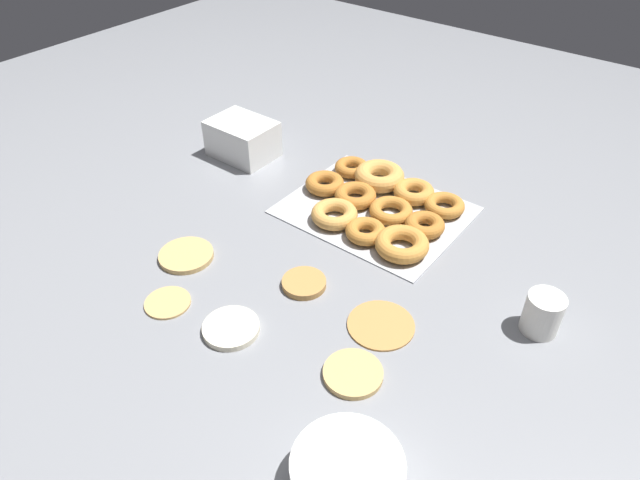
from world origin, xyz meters
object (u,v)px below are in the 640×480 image
Objects in this scene: pancake_0 at (304,283)px; pancake_4 at (353,373)px; donut_tray at (378,203)px; batter_bowl at (347,474)px; pancake_2 at (167,302)px; paper_cup at (543,314)px; pancake_1 at (231,328)px; container_stack at (243,139)px; pancake_5 at (381,324)px; pancake_3 at (186,255)px.

pancake_4 is (-0.19, 0.12, -0.00)m from pancake_0.
donut_tray is at bearing -85.17° from pancake_0.
batter_bowl is (-0.10, 0.16, 0.02)m from pancake_4.
pancake_0 reaches higher than pancake_2.
paper_cup is at bearing -147.59° from pancake_2.
pancake_1 is 0.61m from container_stack.
container_stack is at bearing -33.65° from pancake_0.
pancake_1 is at bearing 40.11° from pancake_5.
container_stack is at bearing -61.00° from pancake_2.
batter_bowl is at bearing 169.98° from pancake_2.
batter_bowl is at bearing 160.28° from pancake_3.
pancake_5 is (-0.41, -0.08, -0.00)m from pancake_3.
pancake_2 is 0.55m from container_stack.
pancake_1 is 0.91× the size of pancake_3.
paper_cup is (-0.39, -0.16, 0.03)m from pancake_0.
batter_bowl is 0.45m from paper_cup.
container_stack is (0.26, -0.48, 0.04)m from pancake_2.
pancake_4 is 1.30× the size of paper_cup.
pancake_2 is (0.14, 0.02, -0.00)m from pancake_1.
pancake_5 is 1.59× the size of paper_cup.
batter_bowl is (-0.29, 0.27, 0.02)m from pancake_0.
pancake_1 is 0.26m from pancake_5.
container_stack is (0.19, -0.37, 0.04)m from pancake_3.
paper_cup reaches higher than pancake_2.
pancake_1 is (0.03, 0.17, -0.00)m from pancake_0.
pancake_3 is 0.43m from donut_tray.
container_stack is at bearing 0.82° from donut_tray.
pancake_1 is at bearing 38.16° from paper_cup.
pancake_3 reaches higher than pancake_2.
pancake_3 is 0.42m from pancake_5.
paper_cup reaches higher than pancake_3.
pancake_3 is at bearing 11.48° from pancake_5.
container_stack reaches higher than pancake_1.
batter_bowl reaches higher than pancake_4.
pancake_3 is 0.57m from batter_bowl.
container_stack is at bearing -37.60° from batter_bowl.
pancake_4 is at bearing -167.34° from pancake_1.
pancake_2 and pancake_4 have the same top height.
donut_tray reaches higher than pancake_5.
container_stack is (0.60, -0.28, 0.04)m from pancake_5.
container_stack is 2.12× the size of paper_cup.
pancake_0 is at bearing 94.83° from donut_tray.
container_stack is (0.63, -0.40, 0.04)m from pancake_4.
pancake_2 is at bearing 29.70° from pancake_5.
donut_tray is at bearing -90.51° from pancake_1.
paper_cup is (-0.56, -0.35, 0.03)m from pancake_2.
paper_cup is at bearing -157.24° from pancake_0.
donut_tray is 0.44m from paper_cup.
pancake_4 is (-0.43, 0.04, -0.00)m from pancake_3.
pancake_0 is 1.00× the size of pancake_2.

